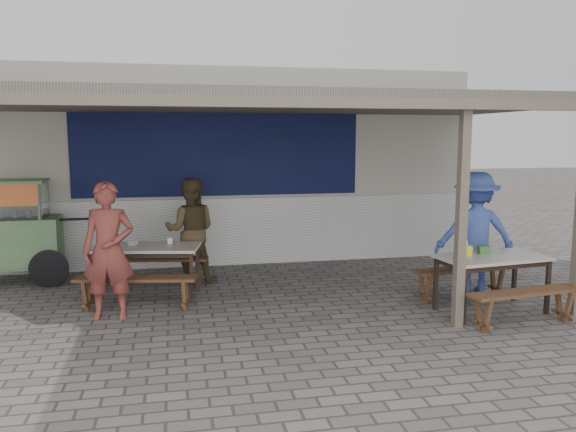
# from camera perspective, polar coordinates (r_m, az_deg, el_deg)

# --- Properties ---
(ground) EXTENTS (60.00, 60.00, 0.00)m
(ground) POSITION_cam_1_polar(r_m,az_deg,el_deg) (7.39, -3.29, -9.98)
(ground) COLOR slate
(ground) RESTS_ON ground
(back_wall) EXTENTS (9.00, 1.28, 3.50)m
(back_wall) POSITION_cam_1_polar(r_m,az_deg,el_deg) (10.59, -6.16, 4.96)
(back_wall) COLOR #B6AEA3
(back_wall) RESTS_ON ground
(warung_roof) EXTENTS (9.00, 4.21, 2.81)m
(warung_roof) POSITION_cam_1_polar(r_m,az_deg,el_deg) (7.93, -4.28, 11.14)
(warung_roof) COLOR #635C54
(warung_roof) RESTS_ON ground
(table_left) EXTENTS (1.60, 0.98, 0.75)m
(table_left) POSITION_cam_1_polar(r_m,az_deg,el_deg) (8.23, -14.27, -3.49)
(table_left) COLOR beige
(table_left) RESTS_ON ground
(bench_left_street) EXTENTS (1.62, 0.57, 0.45)m
(bench_left_street) POSITION_cam_1_polar(r_m,az_deg,el_deg) (7.73, -15.21, -6.78)
(bench_left_street) COLOR brown
(bench_left_street) RESTS_ON ground
(bench_left_wall) EXTENTS (1.62, 0.57, 0.45)m
(bench_left_wall) POSITION_cam_1_polar(r_m,az_deg,el_deg) (8.87, -13.31, -4.82)
(bench_left_wall) COLOR brown
(bench_left_wall) RESTS_ON ground
(table_right) EXTENTS (1.47, 0.90, 0.75)m
(table_right) POSITION_cam_1_polar(r_m,az_deg,el_deg) (7.80, 20.04, -4.38)
(table_right) COLOR beige
(table_right) RESTS_ON ground
(bench_right_street) EXTENTS (1.52, 0.46, 0.45)m
(bench_right_street) POSITION_cam_1_polar(r_m,az_deg,el_deg) (7.41, 22.95, -7.82)
(bench_right_street) COLOR brown
(bench_right_street) RESTS_ON ground
(bench_right_wall) EXTENTS (1.52, 0.46, 0.45)m
(bench_right_wall) POSITION_cam_1_polar(r_m,az_deg,el_deg) (8.35, 17.25, -5.79)
(bench_right_wall) COLOR brown
(bench_right_wall) RESTS_ON ground
(vendor_cart) EXTENTS (2.04, 0.84, 1.63)m
(vendor_cart) POSITION_cam_1_polar(r_m,az_deg,el_deg) (9.71, -26.36, -1.08)
(vendor_cart) COLOR #6A9463
(vendor_cart) RESTS_ON ground
(patron_street_side) EXTENTS (0.67, 0.47, 1.74)m
(patron_street_side) POSITION_cam_1_polar(r_m,az_deg,el_deg) (7.38, -17.77, -3.37)
(patron_street_side) COLOR brown
(patron_street_side) RESTS_ON ground
(patron_wall_side) EXTENTS (0.88, 0.73, 1.65)m
(patron_wall_side) POSITION_cam_1_polar(r_m,az_deg,el_deg) (8.93, -9.86, -1.46)
(patron_wall_side) COLOR #4D3E27
(patron_wall_side) RESTS_ON ground
(patron_right_table) EXTENTS (1.28, 0.94, 1.78)m
(patron_right_table) POSITION_cam_1_polar(r_m,az_deg,el_deg) (8.68, 18.50, -1.60)
(patron_right_table) COLOR #3E55AA
(patron_right_table) RESTS_ON ground
(tissue_box) EXTENTS (0.16, 0.16, 0.13)m
(tissue_box) POSITION_cam_1_polar(r_m,az_deg,el_deg) (7.70, 17.66, -3.33)
(tissue_box) COLOR yellow
(tissue_box) RESTS_ON table_right
(donation_box) EXTENTS (0.16, 0.12, 0.10)m
(donation_box) POSITION_cam_1_polar(r_m,az_deg,el_deg) (7.89, 19.28, -3.25)
(donation_box) COLOR #3B7232
(donation_box) RESTS_ON table_right
(condiment_jar) EXTENTS (0.08, 0.08, 0.09)m
(condiment_jar) POSITION_cam_1_polar(r_m,az_deg,el_deg) (8.31, -11.91, -2.45)
(condiment_jar) COLOR silver
(condiment_jar) RESTS_ON table_left
(condiment_bowl) EXTENTS (0.18, 0.18, 0.04)m
(condiment_bowl) POSITION_cam_1_polar(r_m,az_deg,el_deg) (8.33, -15.51, -2.72)
(condiment_bowl) COLOR silver
(condiment_bowl) RESTS_ON table_left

